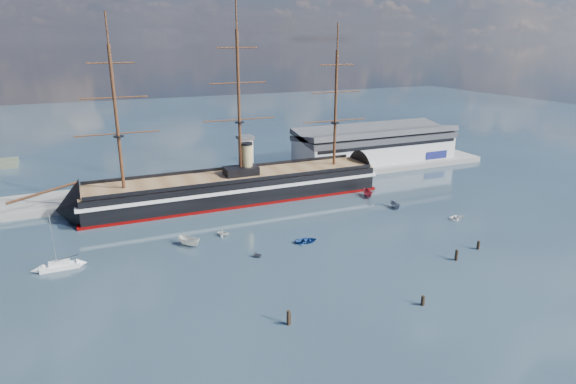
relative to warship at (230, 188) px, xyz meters
name	(u,v)px	position (x,y,z in m)	size (l,w,h in m)	color
ground	(275,219)	(6.71, -20.00, -4.04)	(600.00, 600.00, 0.00)	#222F39
quay	(263,181)	(16.71, 16.00, -4.04)	(180.00, 18.00, 2.00)	slate
warehouse	(375,145)	(64.71, 20.00, 3.95)	(63.00, 21.00, 11.60)	#B7BABC
quay_tower	(246,157)	(9.71, 13.00, 5.72)	(5.00, 5.00, 15.00)	silver
warship	(230,188)	(0.00, 0.00, 0.00)	(112.92, 16.67, 53.94)	black
sailboat	(60,266)	(-46.97, -29.51, -3.23)	(7.93, 2.38, 12.67)	silver
motorboat_a	(190,246)	(-18.85, -28.66, -4.04)	(7.42, 2.72, 2.97)	white
motorboat_b	(306,243)	(7.59, -37.92, -4.04)	(3.35, 1.34, 1.56)	navy
motorboat_c	(395,208)	(42.22, -25.81, -4.04)	(5.54, 2.03, 2.22)	slate
motorboat_d	(223,236)	(-9.81, -25.98, -4.04)	(5.58, 2.42, 2.05)	silver
motorboat_e	(457,219)	(52.49, -40.07, -4.04)	(2.85, 1.14, 1.33)	white
motorboat_f	(368,197)	(40.55, -13.71, -4.04)	(6.80, 2.49, 2.72)	maroon
motorboat_g	(258,257)	(-6.11, -41.00, -4.04)	(2.77, 1.01, 1.11)	slate
piling_near_left	(288,325)	(-10.48, -68.44, -4.04)	(0.64, 0.64, 3.44)	black
piling_near_mid	(422,305)	(14.86, -72.52, -4.04)	(0.64, 0.64, 2.67)	black
piling_near_right	(456,260)	(33.98, -60.09, -4.04)	(0.64, 0.64, 3.22)	black
piling_far_right	(478,249)	(42.90, -57.49, -4.04)	(0.64, 0.64, 2.79)	black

